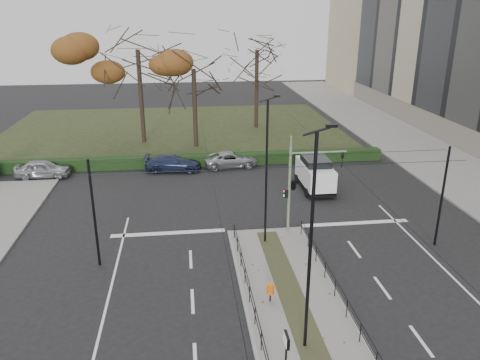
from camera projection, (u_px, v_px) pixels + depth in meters
The scene contains 19 objects.
ground at pixel (281, 273), 24.55m from camera, with size 140.00×140.00×0.00m, color black.
median_island at pixel (292, 299), 22.20m from camera, with size 4.40×15.00×0.14m, color slate.
sidewalk_east at pixel (412, 146), 47.09m from camera, with size 8.00×90.00×0.14m, color slate.
park at pixel (174, 130), 53.70m from camera, with size 38.00×26.00×0.10m, color black.
hedge at pixel (171, 161), 41.05m from camera, with size 38.00×1.00×1.00m, color black.
median_railing at pixel (293, 284), 21.79m from camera, with size 4.14×13.24×0.92m.
catenary at pixel (277, 201), 24.89m from camera, with size 20.00×34.00×6.00m.
traffic_light at pixel (295, 183), 27.81m from camera, with size 3.69×2.11×5.43m.
litter_bin at pixel (270, 289), 21.70m from camera, with size 0.36×0.36×0.91m.
info_panel at pixel (286, 346), 16.41m from camera, with size 0.13×0.58×2.23m.
streetlamp_median_near at pixel (311, 243), 17.43m from camera, with size 0.77×0.16×9.18m.
streetlamp_median_far at pixel (267, 171), 26.10m from camera, with size 0.72×0.15×8.62m.
parked_car_first at pixel (43, 169), 38.27m from camera, with size 1.75×4.34×1.48m, color #929499.
parked_car_third at pixel (173, 163), 39.90m from camera, with size 1.93×4.74×1.38m, color #1D2744.
parked_car_fourth at pixel (231, 159), 41.00m from camera, with size 2.19×4.75×1.32m, color #929499.
white_van at pixel (315, 173), 35.61m from camera, with size 2.20×4.77×2.52m.
rust_tree at pixel (138, 50), 45.43m from camera, with size 11.44×11.44×12.17m.
bare_tree_center at pixel (257, 56), 51.96m from camera, with size 7.11×7.11×11.58m.
bare_tree_near at pixel (194, 75), 44.76m from camera, with size 7.45×7.45×10.08m.
Camera 1 is at (-4.74, -20.98, 12.98)m, focal length 35.00 mm.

